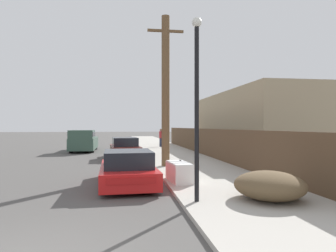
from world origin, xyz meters
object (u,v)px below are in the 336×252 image
at_px(utility_pole, 166,90).
at_px(discarded_fridge, 179,172).
at_px(pickup_truck, 84,141).
at_px(pedestrian, 161,137).
at_px(brush_pile, 269,185).
at_px(parked_sports_car_red, 128,169).
at_px(street_lamp, 197,95).
at_px(car_parked_mid, 125,149).

bearing_deg(utility_pole, discarded_fridge, -91.42).
height_order(pickup_truck, pedestrian, pedestrian).
bearing_deg(brush_pile, parked_sports_car_red, 140.30).
distance_m(parked_sports_car_red, utility_pole, 5.61).
bearing_deg(utility_pole, street_lamp, -91.32).
bearing_deg(brush_pile, utility_pole, 104.23).
bearing_deg(pedestrian, parked_sports_car_red, -100.77).
xyz_separation_m(discarded_fridge, pickup_truck, (-5.25, 15.00, 0.43)).
distance_m(car_parked_mid, pedestrian, 9.45).
xyz_separation_m(street_lamp, brush_pile, (1.98, -0.09, -2.41)).
bearing_deg(discarded_fridge, street_lamp, -95.33).
bearing_deg(pickup_truck, pedestrian, -156.85).
bearing_deg(pedestrian, utility_pole, -96.09).
bearing_deg(discarded_fridge, car_parked_mid, 97.41).
xyz_separation_m(parked_sports_car_red, pickup_truck, (-3.43, 14.83, 0.32)).
relative_size(discarded_fridge, brush_pile, 0.83).
distance_m(utility_pole, pedestrian, 14.17).
relative_size(car_parked_mid, pedestrian, 2.42).
height_order(parked_sports_car_red, utility_pole, utility_pole).
bearing_deg(discarded_fridge, pickup_truck, 105.13).
bearing_deg(discarded_fridge, parked_sports_car_red, 170.74).
relative_size(discarded_fridge, pickup_truck, 0.31).
bearing_deg(parked_sports_car_red, utility_pole, 62.32).
xyz_separation_m(discarded_fridge, brush_pile, (1.92, -2.94, 0.04)).
relative_size(utility_pole, pedestrian, 4.31).
relative_size(pickup_truck, utility_pole, 0.71).
xyz_separation_m(car_parked_mid, utility_pole, (1.99, -5.00, 3.28)).
distance_m(parked_sports_car_red, street_lamp, 4.21).
height_order(discarded_fridge, utility_pole, utility_pole).
height_order(parked_sports_car_red, street_lamp, street_lamp).
relative_size(pickup_truck, pedestrian, 3.05).
bearing_deg(street_lamp, parked_sports_car_red, 120.27).
distance_m(utility_pole, brush_pile, 8.15).
height_order(discarded_fridge, pedestrian, pedestrian).
height_order(car_parked_mid, pedestrian, pedestrian).
height_order(discarded_fridge, street_lamp, street_lamp).
relative_size(utility_pole, brush_pile, 3.79).
bearing_deg(street_lamp, utility_pole, 88.68).
bearing_deg(parked_sports_car_red, brush_pile, -42.07).
distance_m(parked_sports_car_red, car_parked_mid, 9.06).
height_order(pickup_truck, brush_pile, pickup_truck).
distance_m(car_parked_mid, brush_pile, 12.75).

